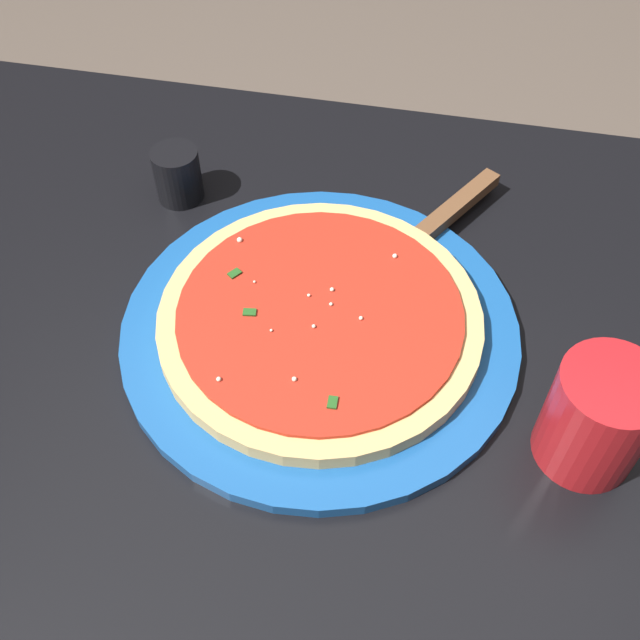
{
  "coord_description": "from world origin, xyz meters",
  "views": [
    {
      "loc": [
        -0.13,
        0.4,
        1.29
      ],
      "look_at": [
        -0.04,
        -0.03,
        0.75
      ],
      "focal_mm": 42.51,
      "sensor_mm": 36.0,
      "label": 1
    }
  ],
  "objects_px": {
    "pizza": "(320,318)",
    "cup_tall_drink": "(597,417)",
    "cup_small_sauce": "(178,175)",
    "serving_plate": "(320,329)",
    "pizza_server": "(433,227)"
  },
  "relations": [
    {
      "from": "pizza",
      "to": "cup_tall_drink",
      "type": "relative_size",
      "value": 2.98
    },
    {
      "from": "cup_tall_drink",
      "to": "cup_small_sauce",
      "type": "xyz_separation_m",
      "value": [
        0.43,
        -0.24,
        -0.02
      ]
    },
    {
      "from": "serving_plate",
      "to": "pizza",
      "type": "height_order",
      "value": "pizza"
    },
    {
      "from": "serving_plate",
      "to": "cup_tall_drink",
      "type": "xyz_separation_m",
      "value": [
        -0.24,
        0.08,
        0.04
      ]
    },
    {
      "from": "pizza",
      "to": "pizza_server",
      "type": "height_order",
      "value": "pizza"
    },
    {
      "from": "serving_plate",
      "to": "cup_small_sauce",
      "type": "height_order",
      "value": "cup_small_sauce"
    },
    {
      "from": "pizza",
      "to": "cup_tall_drink",
      "type": "distance_m",
      "value": 0.25
    },
    {
      "from": "pizza",
      "to": "serving_plate",
      "type": "bearing_deg",
      "value": -168.42
    },
    {
      "from": "pizza_server",
      "to": "cup_tall_drink",
      "type": "xyz_separation_m",
      "value": [
        -0.15,
        0.22,
        0.03
      ]
    },
    {
      "from": "serving_plate",
      "to": "pizza_server",
      "type": "distance_m",
      "value": 0.17
    },
    {
      "from": "pizza_server",
      "to": "cup_small_sauce",
      "type": "bearing_deg",
      "value": -2.53
    },
    {
      "from": "serving_plate",
      "to": "pizza",
      "type": "xyz_separation_m",
      "value": [
        0.0,
        0.0,
        0.02
      ]
    },
    {
      "from": "serving_plate",
      "to": "cup_small_sauce",
      "type": "xyz_separation_m",
      "value": [
        0.19,
        -0.16,
        0.02
      ]
    },
    {
      "from": "pizza_server",
      "to": "serving_plate",
      "type": "bearing_deg",
      "value": 58.56
    },
    {
      "from": "cup_small_sauce",
      "to": "cup_tall_drink",
      "type": "bearing_deg",
      "value": 151.15
    }
  ]
}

